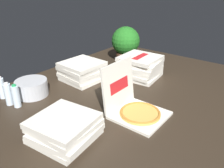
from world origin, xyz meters
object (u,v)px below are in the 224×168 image
(pizza_stack_left_mid, at_px, (65,128))
(water_bottle_2, at_px, (8,94))
(open_pizza_box, at_px, (134,106))
(potted_plant, at_px, (126,43))
(pizza_stack_right_far, at_px, (82,71))
(ice_bucket, at_px, (32,88))
(water_bottle_0, at_px, (2,88))
(pizza_stack_left_far, at_px, (140,67))
(water_bottle_1, at_px, (16,96))

(pizza_stack_left_mid, bearing_deg, water_bottle_2, 89.23)
(open_pizza_box, relative_size, potted_plant, 0.97)
(pizza_stack_right_far, distance_m, ice_bucket, 0.60)
(water_bottle_0, bearing_deg, water_bottle_2, -99.42)
(pizza_stack_left_far, relative_size, potted_plant, 0.98)
(ice_bucket, bearing_deg, potted_plant, -6.18)
(open_pizza_box, bearing_deg, ice_bucket, 108.42)
(ice_bucket, distance_m, water_bottle_0, 0.28)
(water_bottle_0, bearing_deg, pizza_stack_right_far, -20.39)
(pizza_stack_left_far, distance_m, ice_bucket, 1.22)
(water_bottle_1, bearing_deg, pizza_stack_right_far, -2.37)
(pizza_stack_left_mid, distance_m, ice_bucket, 0.81)
(pizza_stack_right_far, distance_m, water_bottle_2, 0.83)
(ice_bucket, distance_m, water_bottle_2, 0.24)
(water_bottle_2, bearing_deg, open_pizza_box, -60.19)
(pizza_stack_left_mid, xyz_separation_m, ice_bucket, (0.25, 0.77, -0.01))
(ice_bucket, distance_m, water_bottle_1, 0.24)
(pizza_stack_left_far, distance_m, water_bottle_0, 1.49)
(pizza_stack_left_mid, distance_m, water_bottle_0, 0.95)
(pizza_stack_left_far, height_order, pizza_stack_right_far, pizza_stack_left_far)
(potted_plant, bearing_deg, ice_bucket, 173.82)
(water_bottle_2, bearing_deg, pizza_stack_right_far, -8.62)
(pizza_stack_right_far, distance_m, water_bottle_0, 0.85)
(open_pizza_box, bearing_deg, pizza_stack_right_far, 73.65)
(open_pizza_box, height_order, pizza_stack_left_far, open_pizza_box)
(open_pizza_box, distance_m, water_bottle_0, 1.29)
(ice_bucket, relative_size, potted_plant, 0.64)
(pizza_stack_right_far, xyz_separation_m, water_bottle_1, (-0.80, 0.03, -0.00))
(water_bottle_2, bearing_deg, water_bottle_0, 80.58)
(open_pizza_box, xyz_separation_m, water_bottle_0, (-0.54, 1.17, 0.02))
(water_bottle_0, bearing_deg, pizza_stack_left_far, -31.51)
(pizza_stack_left_far, relative_size, pizza_stack_right_far, 1.05)
(pizza_stack_left_far, bearing_deg, ice_bucket, 150.33)
(open_pizza_box, bearing_deg, water_bottle_2, 119.81)
(ice_bucket, bearing_deg, pizza_stack_left_far, -29.67)
(pizza_stack_left_mid, bearing_deg, water_bottle_0, 87.66)
(pizza_stack_left_far, bearing_deg, water_bottle_0, 148.49)
(pizza_stack_left_far, bearing_deg, water_bottle_2, 154.93)
(pizza_stack_left_mid, bearing_deg, water_bottle_1, 87.24)
(ice_bucket, bearing_deg, open_pizza_box, -71.58)
(pizza_stack_left_mid, relative_size, pizza_stack_right_far, 1.07)
(water_bottle_1, xyz_separation_m, water_bottle_2, (-0.02, 0.09, 0.00))
(pizza_stack_right_far, relative_size, potted_plant, 0.94)
(pizza_stack_left_far, xyz_separation_m, water_bottle_1, (-1.28, 0.52, -0.02))
(water_bottle_0, distance_m, water_bottle_1, 0.26)
(pizza_stack_right_far, relative_size, water_bottle_1, 2.06)
(water_bottle_2, bearing_deg, pizza_stack_left_far, -25.07)
(pizza_stack_left_mid, bearing_deg, potted_plant, 20.74)
(water_bottle_0, xyz_separation_m, water_bottle_2, (-0.03, -0.17, 0.00))
(water_bottle_0, xyz_separation_m, water_bottle_1, (-0.01, -0.26, 0.00))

